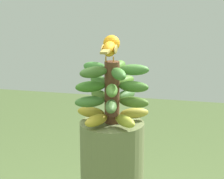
# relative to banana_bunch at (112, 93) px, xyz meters

# --- Properties ---
(banana_bunch) EXTENTS (0.29, 0.29, 0.23)m
(banana_bunch) POSITION_rel_banana_bunch_xyz_m (0.00, 0.00, 0.00)
(banana_bunch) COLOR brown
(banana_bunch) RESTS_ON banana_tree
(perched_bird) EXTENTS (0.07, 0.22, 0.09)m
(perched_bird) POSITION_rel_banana_bunch_xyz_m (-0.01, 0.01, 0.17)
(perched_bird) COLOR #C68933
(perched_bird) RESTS_ON banana_bunch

